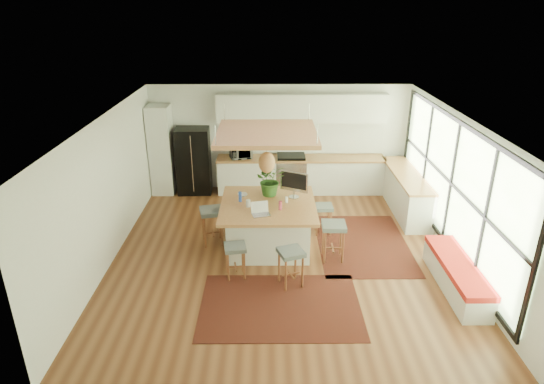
{
  "coord_description": "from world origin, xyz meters",
  "views": [
    {
      "loc": [
        -0.26,
        -7.95,
        4.62
      ],
      "look_at": [
        -0.2,
        0.5,
        1.1
      ],
      "focal_mm": 30.66,
      "sensor_mm": 36.0,
      "label": 1
    }
  ],
  "objects_px": {
    "stool_near_right": "(291,267)",
    "stool_right_back": "(323,218)",
    "stool_near_left": "(235,259)",
    "laptop": "(261,209)",
    "microwave": "(241,151)",
    "island_plant": "(271,183)",
    "monitor": "(294,185)",
    "stool_right_front": "(333,242)",
    "stool_left_side": "(212,227)",
    "fridge": "(193,158)",
    "island": "(268,225)"
  },
  "relations": [
    {
      "from": "stool_near_left",
      "to": "laptop",
      "type": "distance_m",
      "value": 1.03
    },
    {
      "from": "island",
      "to": "microwave",
      "type": "xyz_separation_m",
      "value": [
        -0.69,
        2.83,
        0.64
      ]
    },
    {
      "from": "stool_near_right",
      "to": "stool_left_side",
      "type": "bearing_deg",
      "value": 135.01
    },
    {
      "from": "monitor",
      "to": "stool_right_front",
      "type": "bearing_deg",
      "value": -22.7
    },
    {
      "from": "island_plant",
      "to": "microwave",
      "type": "bearing_deg",
      "value": 107.17
    },
    {
      "from": "fridge",
      "to": "stool_near_right",
      "type": "xyz_separation_m",
      "value": [
        2.28,
        -4.27,
        -0.57
      ]
    },
    {
      "from": "laptop",
      "to": "island_plant",
      "type": "xyz_separation_m",
      "value": [
        0.18,
        0.96,
        0.14
      ]
    },
    {
      "from": "microwave",
      "to": "island_plant",
      "type": "bearing_deg",
      "value": -89.74
    },
    {
      "from": "stool_near_right",
      "to": "monitor",
      "type": "relative_size",
      "value": 1.15
    },
    {
      "from": "monitor",
      "to": "laptop",
      "type": "bearing_deg",
      "value": -101.25
    },
    {
      "from": "microwave",
      "to": "island_plant",
      "type": "height_order",
      "value": "island_plant"
    },
    {
      "from": "stool_near_left",
      "to": "stool_left_side",
      "type": "xyz_separation_m",
      "value": [
        -0.55,
        1.25,
        0.0
      ]
    },
    {
      "from": "fridge",
      "to": "stool_near_right",
      "type": "relative_size",
      "value": 2.45
    },
    {
      "from": "stool_right_back",
      "to": "microwave",
      "type": "distance_m",
      "value": 3.02
    },
    {
      "from": "fridge",
      "to": "monitor",
      "type": "height_order",
      "value": "fridge"
    },
    {
      "from": "stool_near_left",
      "to": "laptop",
      "type": "bearing_deg",
      "value": 53.26
    },
    {
      "from": "stool_near_right",
      "to": "monitor",
      "type": "xyz_separation_m",
      "value": [
        0.13,
        1.7,
        0.83
      ]
    },
    {
      "from": "stool_right_front",
      "to": "stool_near_right",
      "type": "bearing_deg",
      "value": -133.95
    },
    {
      "from": "island_plant",
      "to": "stool_right_front",
      "type": "bearing_deg",
      "value": -39.22
    },
    {
      "from": "stool_near_right",
      "to": "fridge",
      "type": "bearing_deg",
      "value": 118.07
    },
    {
      "from": "stool_left_side",
      "to": "stool_right_front",
      "type": "bearing_deg",
      "value": -15.33
    },
    {
      "from": "stool_near_right",
      "to": "monitor",
      "type": "bearing_deg",
      "value": 85.71
    },
    {
      "from": "monitor",
      "to": "microwave",
      "type": "xyz_separation_m",
      "value": [
        -1.21,
        2.52,
        -0.09
      ]
    },
    {
      "from": "fridge",
      "to": "stool_right_back",
      "type": "height_order",
      "value": "fridge"
    },
    {
      "from": "island",
      "to": "stool_left_side",
      "type": "xyz_separation_m",
      "value": [
        -1.13,
        0.12,
        -0.11
      ]
    },
    {
      "from": "stool_near_right",
      "to": "stool_right_front",
      "type": "relative_size",
      "value": 0.91
    },
    {
      "from": "stool_near_right",
      "to": "stool_right_back",
      "type": "bearing_deg",
      "value": 68.49
    },
    {
      "from": "stool_near_left",
      "to": "stool_near_right",
      "type": "distance_m",
      "value": 1.01
    },
    {
      "from": "stool_right_back",
      "to": "laptop",
      "type": "height_order",
      "value": "laptop"
    },
    {
      "from": "monitor",
      "to": "island",
      "type": "bearing_deg",
      "value": -122.64
    },
    {
      "from": "stool_near_right",
      "to": "microwave",
      "type": "distance_m",
      "value": 4.43
    },
    {
      "from": "island",
      "to": "stool_near_right",
      "type": "height_order",
      "value": "island"
    },
    {
      "from": "stool_right_back",
      "to": "stool_left_side",
      "type": "xyz_separation_m",
      "value": [
        -2.29,
        -0.44,
        0.0
      ]
    },
    {
      "from": "stool_near_left",
      "to": "island_plant",
      "type": "xyz_separation_m",
      "value": [
        0.63,
        1.56,
        0.83
      ]
    },
    {
      "from": "laptop",
      "to": "stool_near_right",
      "type": "bearing_deg",
      "value": -74.32
    },
    {
      "from": "stool_right_front",
      "to": "monitor",
      "type": "relative_size",
      "value": 1.26
    },
    {
      "from": "island",
      "to": "laptop",
      "type": "distance_m",
      "value": 0.8
    },
    {
      "from": "stool_near_left",
      "to": "microwave",
      "type": "bearing_deg",
      "value": 91.55
    },
    {
      "from": "microwave",
      "to": "monitor",
      "type": "bearing_deg",
      "value": -81.37
    },
    {
      "from": "stool_right_front",
      "to": "laptop",
      "type": "distance_m",
      "value": 1.53
    },
    {
      "from": "stool_near_right",
      "to": "stool_right_back",
      "type": "height_order",
      "value": "stool_near_right"
    },
    {
      "from": "island",
      "to": "stool_left_side",
      "type": "height_order",
      "value": "island"
    },
    {
      "from": "stool_right_front",
      "to": "microwave",
      "type": "bearing_deg",
      "value": 119.75
    },
    {
      "from": "fridge",
      "to": "island",
      "type": "height_order",
      "value": "fridge"
    },
    {
      "from": "stool_near_left",
      "to": "stool_right_front",
      "type": "xyz_separation_m",
      "value": [
        1.81,
        0.6,
        0.0
      ]
    },
    {
      "from": "island",
      "to": "stool_right_front",
      "type": "distance_m",
      "value": 1.34
    },
    {
      "from": "fridge",
      "to": "laptop",
      "type": "height_order",
      "value": "fridge"
    },
    {
      "from": "fridge",
      "to": "stool_left_side",
      "type": "xyz_separation_m",
      "value": [
        0.76,
        -2.75,
        -0.57
      ]
    },
    {
      "from": "stool_left_side",
      "to": "microwave",
      "type": "xyz_separation_m",
      "value": [
        0.44,
        2.71,
        0.75
      ]
    },
    {
      "from": "island",
      "to": "stool_near_left",
      "type": "bearing_deg",
      "value": -117.25
    }
  ]
}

